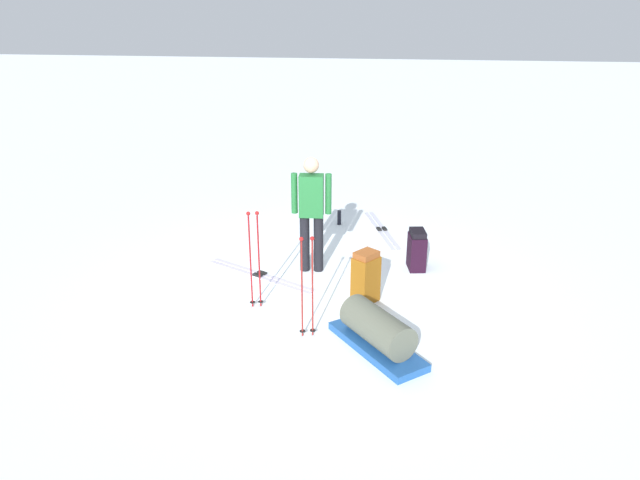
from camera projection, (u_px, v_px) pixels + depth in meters
name	position (u px, v px, depth m)	size (l,w,h in m)	color
ground_plane	(320.00, 287.00, 8.06)	(80.00, 80.00, 0.00)	white
skier_standing	(311.00, 209.00, 8.22)	(0.57, 0.25, 1.70)	black
ski_pair_near	(260.00, 275.00, 8.37)	(1.75, 0.98, 0.05)	silver
ski_pair_far	(382.00, 230.00, 10.09)	(0.76, 1.84, 0.05)	silver
backpack_large_dark	(417.00, 250.00, 8.52)	(0.29, 0.40, 0.60)	black
backpack_bright	(366.00, 277.00, 7.53)	(0.39, 0.40, 0.71)	brown
ski_poles_planted_near	(254.00, 255.00, 7.27)	(0.17, 0.10, 1.30)	maroon
ski_poles_planted_far	(307.00, 282.00, 6.60)	(0.19, 0.11, 1.25)	maroon
gear_sled	(377.00, 332.00, 6.50)	(1.21, 1.30, 0.49)	#1E4E92
thermos_bottle	(339.00, 218.00, 10.34)	(0.07, 0.07, 0.26)	black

